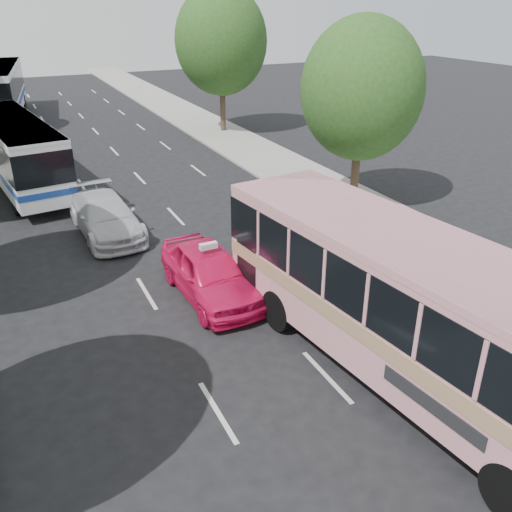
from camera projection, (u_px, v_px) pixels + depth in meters
ground at (255, 344)px, 14.58m from camera, size 120.00×120.00×0.00m
sidewalk_right at (240, 144)px, 34.13m from camera, size 4.00×90.00×0.12m
tree_right_near at (365, 85)px, 22.21m from camera, size 5.10×5.10×7.95m
tree_right_far at (222, 37)px, 34.94m from camera, size 6.00×6.00×9.35m
pink_bus at (411, 298)px, 12.34m from camera, size 4.20×11.65×3.64m
pink_taxi at (210, 273)px, 16.62m from camera, size 2.06×4.82×1.62m
white_pickup at (106, 216)px, 21.07m from camera, size 2.34×5.28×1.51m
tour_coach_front at (16, 147)px, 25.79m from camera, size 3.82×11.26×3.30m
taxi_roof_sign at (208, 246)px, 16.23m from camera, size 0.56×0.20×0.18m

